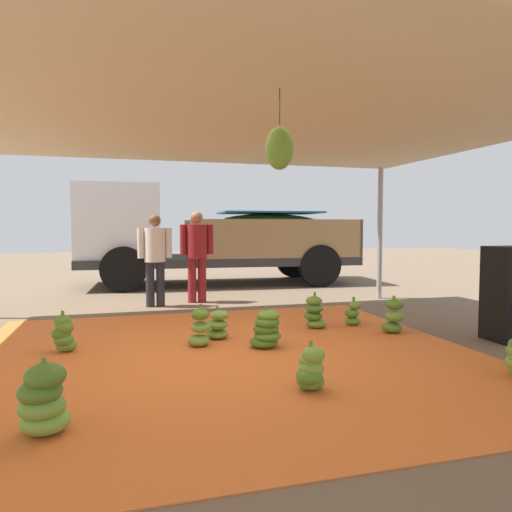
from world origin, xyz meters
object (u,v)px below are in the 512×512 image
Objects in this scene: banana_bunch_7 at (394,317)px; banana_bunch_8 at (311,369)px; banana_bunch_10 at (315,313)px; worker_0 at (197,249)px; worker_1 at (155,253)px; speaker_stack at (509,294)px; banana_bunch_2 at (64,335)px; banana_bunch_9 at (267,330)px; banana_bunch_5 at (218,326)px; banana_bunch_6 at (43,401)px; banana_bunch_1 at (353,314)px; cargo_truck_main at (209,236)px; banana_bunch_4 at (200,329)px.

banana_bunch_8 is (-1.92, -1.77, -0.02)m from banana_bunch_7.
worker_0 is at bearing 114.12° from banana_bunch_10.
banana_bunch_10 is at bearing -50.81° from worker_1.
worker_0 is 5.24m from speaker_stack.
banana_bunch_9 is (2.26, -0.42, 0.01)m from banana_bunch_2.
banana_bunch_6 is (-1.68, -2.40, 0.06)m from banana_bunch_5.
worker_0 reaches higher than banana_bunch_1.
banana_bunch_10 reaches higher than banana_bunch_7.
cargo_truck_main is (-0.52, 5.51, 0.98)m from banana_bunch_10.
banana_bunch_7 is (0.30, -0.58, 0.04)m from banana_bunch_1.
banana_bunch_5 is 2.12m from banana_bunch_8.
cargo_truck_main is (0.91, 5.78, 1.02)m from banana_bunch_5.
banana_bunch_2 is 3.25m from banana_bunch_10.
banana_bunch_10 reaches higher than banana_bunch_2.
banana_bunch_5 is at bearing -169.47° from banana_bunch_10.
banana_bunch_9 is 0.42× the size of speaker_stack.
banana_bunch_7 is at bearing -46.24° from worker_1.
banana_bunch_2 reaches higher than banana_bunch_1.
banana_bunch_8 is at bearing -87.59° from worker_0.
banana_bunch_4 is 1.01× the size of banana_bunch_9.
banana_bunch_8 is 1.50m from banana_bunch_9.
banana_bunch_4 reaches higher than banana_bunch_2.
speaker_stack is at bearing -31.98° from banana_bunch_10.
worker_0 is (-2.13, 3.32, 0.78)m from banana_bunch_7.
banana_bunch_7 is at bearing -2.01° from banana_bunch_2.
banana_bunch_2 is at bearing -172.52° from banana_bunch_10.
banana_bunch_6 is 8.63m from cargo_truck_main.
banana_bunch_4 reaches higher than banana_bunch_9.
banana_bunch_4 is 2.60m from banana_bunch_7.
banana_bunch_2 is 5.38m from speaker_stack.
banana_bunch_9 is 3.09m from speaker_stack.
banana_bunch_9 is 6.45m from cargo_truck_main.
banana_bunch_2 is at bearing -173.50° from banana_bunch_1.
banana_bunch_5 is 0.06× the size of cargo_truck_main.
banana_bunch_8 is 7.94m from cargo_truck_main.
banana_bunch_8 is 0.37× the size of speaker_stack.
banana_bunch_10 is (3.11, 2.66, -0.03)m from banana_bunch_6.
banana_bunch_7 reaches higher than banana_bunch_2.
banana_bunch_1 is 2.86m from banana_bunch_8.
banana_bunch_1 is at bearing -43.24° from worker_1.
banana_bunch_10 reaches higher than banana_bunch_1.
banana_bunch_1 is 2.05m from banana_bunch_5.
banana_bunch_9 is 0.30× the size of worker_1.
banana_bunch_4 is at bearing 159.43° from banana_bunch_9.
cargo_truck_main is at bearing 101.52° from banana_bunch_1.
banana_bunch_6 is at bearing -124.98° from banana_bunch_5.
banana_bunch_8 is at bearing -78.84° from banana_bunch_5.
banana_bunch_4 is 1.00× the size of banana_bunch_10.
banana_bunch_5 is 2.92m from worker_1.
banana_bunch_5 is 0.97× the size of banana_bunch_8.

